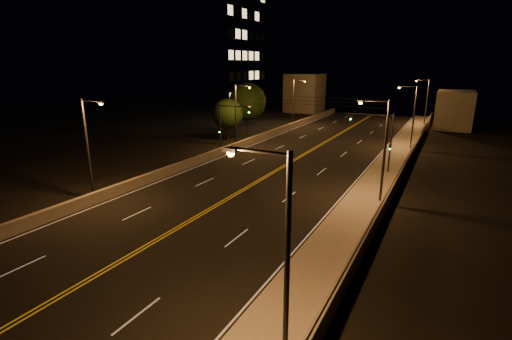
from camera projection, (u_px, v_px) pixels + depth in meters
The scene contains 23 objects.
ground at pixel (45, 305), 17.83m from camera, with size 160.00×160.00×0.00m, color black.
road at pixel (247, 188), 34.84m from camera, with size 18.00×120.00×0.02m, color black.
sidewalk at pixel (364, 206), 29.96m from camera, with size 3.60×120.00×0.30m, color #9F9685.
curb at pixel (341, 203), 30.82m from camera, with size 0.14×120.00×0.15m, color #9F9685.
parapet_wall at pixel (386, 202), 29.04m from camera, with size 0.30×120.00×1.00m, color gray.
jersey_barrier at pixel (171, 170), 38.83m from camera, with size 0.45×120.00×0.98m, color gray.
distant_building_right at pixel (454, 110), 66.95m from camera, with size 6.00×10.00×6.63m, color gray.
distant_building_left at pixel (305, 93), 89.65m from camera, with size 8.00×8.00×9.01m, color gray.
parapet_rail at pixel (386, 195), 28.90m from camera, with size 0.06×0.06×120.00m, color black.
lane_markings at pixel (247, 188), 34.78m from camera, with size 17.32×116.00×0.00m.
streetlight_0 at pixel (280, 251), 12.76m from camera, with size 2.55×0.28×8.56m.
streetlight_1 at pixel (381, 145), 29.59m from camera, with size 2.55×0.28×8.56m.
streetlight_2 at pixel (412, 113), 48.82m from camera, with size 2.55×0.28×8.56m.
streetlight_3 at pixel (425, 99), 68.63m from camera, with size 2.55×0.28×8.56m.
streetlight_4 at pixel (89, 143), 30.42m from camera, with size 2.55×0.28×8.56m.
streetlight_5 at pixel (238, 111), 50.81m from camera, with size 2.55×0.28×8.56m.
streetlight_6 at pixel (295, 99), 68.47m from camera, with size 2.55×0.28×8.56m.
traffic_signal_right at pixel (381, 136), 38.28m from camera, with size 5.11×0.31×6.38m.
traffic_signal_left at pixel (227, 123), 46.73m from camera, with size 5.11×0.31×6.38m.
overhead_wires at pixel (288, 100), 40.90m from camera, with size 22.00×0.03×0.83m.
building_tower at pixel (195, 47), 73.68m from camera, with size 24.00×15.00×30.26m.
tree_0 at pixel (228, 114), 55.91m from camera, with size 4.65×4.65×6.30m.
tree_1 at pixel (248, 102), 61.23m from camera, with size 6.12×6.12×8.29m.
Camera 1 is at (16.15, -8.85, 11.16)m, focal length 26.00 mm.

